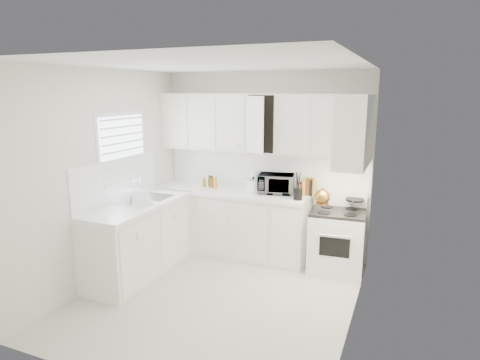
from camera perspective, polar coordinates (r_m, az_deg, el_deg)
The scene contains 33 objects.
floor at distance 4.96m, azimuth -3.25°, elevation -15.90°, with size 3.20×3.20×0.00m, color silver.
ceiling at distance 4.38m, azimuth -3.67°, elevation 15.66°, with size 3.20×3.20×0.00m, color white.
wall_back at distance 5.94m, azimuth 3.35°, elevation 2.17°, with size 3.00×3.00×0.00m, color white.
wall_front at distance 3.20m, azimuth -16.25°, elevation -7.21°, with size 3.00×3.00×0.00m, color white.
wall_left at distance 5.32m, azimuth -18.13°, elevation 0.37°, with size 3.20×3.20×0.00m, color white.
wall_right at distance 4.08m, azimuth 15.86°, elevation -2.96°, with size 3.20×3.20×0.00m, color white.
window_blinds at distance 5.53m, azimuth -15.79°, elevation 3.59°, with size 0.06×0.96×1.06m, color white, non-canonical shape.
lower_cabinets_back at distance 6.02m, azimuth -1.23°, elevation -6.03°, with size 2.22×0.60×0.90m, color white, non-canonical shape.
lower_cabinets_left at distance 5.51m, azimuth -13.78°, elevation -8.15°, with size 0.60×1.60×0.90m, color white, non-canonical shape.
countertop_back at distance 5.88m, azimuth -1.29°, elevation -1.66°, with size 2.24×0.64×0.05m, color white.
countertop_left at distance 5.36m, azimuth -13.96°, elevation -3.40°, with size 0.64×1.62×0.05m, color white.
backsplash_back at distance 5.95m, azimuth 3.31°, elevation 1.44°, with size 2.98×0.02×0.55m, color white.
backsplash_left at distance 5.47m, azimuth -16.64°, elevation -0.00°, with size 0.02×1.60×0.55m, color white.
upper_cabinets_back at distance 5.76m, azimuth 2.83°, elevation 3.87°, with size 3.00×0.33×0.80m, color white, non-canonical shape.
upper_cabinets_right at distance 4.85m, azimuth 15.27°, elevation 1.87°, with size 0.33×0.90×0.80m, color white, non-canonical shape.
sink at distance 5.60m, azimuth -11.91°, elevation -1.10°, with size 0.42×0.38×0.30m, color gray, non-canonical shape.
stove at distance 5.54m, azimuth 13.25°, elevation -7.16°, with size 0.69×0.56×1.06m, color white, non-canonical shape.
tea_kettle at distance 5.27m, azimuth 11.30°, elevation -2.14°, with size 0.24×0.20×0.22m, color olive, non-canonical shape.
frying_pan at distance 5.54m, azimuth 15.58°, elevation -2.57°, with size 0.24×0.40×0.04m, color black, non-canonical shape.
microwave at distance 5.70m, azimuth 5.02°, elevation -0.23°, with size 0.48×0.27×0.32m, color gray.
rice_cooker at distance 5.74m, azimuth 1.83°, elevation -0.63°, with size 0.22×0.22×0.22m, color white, non-canonical shape.
paper_towel at distance 5.94m, azimuth 2.19°, elevation 0.07°, with size 0.12×0.12×0.27m, color white.
utensil_crock at distance 5.37m, azimuth 8.05°, elevation -0.77°, with size 0.13×0.13×0.38m, color black, non-canonical shape.
dish_rack at distance 5.29m, azimuth -14.38°, elevation -2.17°, with size 0.38×0.29×0.21m, color white, non-canonical shape.
spice_left_0 at distance 6.17m, azimuth -4.71°, elevation -0.18°, with size 0.06×0.06×0.13m, color olive.
spice_left_1 at distance 6.06m, azimuth -4.47°, elevation -0.41°, with size 0.06×0.06×0.13m, color #2E6A23.
spice_left_2 at distance 6.10m, azimuth -3.46°, elevation -0.30°, with size 0.06×0.06×0.13m, color #A34315.
spice_left_3 at distance 5.99m, azimuth -3.19°, elevation -0.53°, with size 0.06×0.06×0.13m, color orange.
sauce_right_0 at distance 5.70m, azimuth 8.36°, elevation -1.00°, with size 0.06×0.06×0.19m, color #A34315.
sauce_right_1 at distance 5.63m, azimuth 8.75°, elevation -1.17°, with size 0.06×0.06×0.19m, color orange.
sauce_right_2 at distance 5.67m, azimuth 9.43°, elevation -1.09°, with size 0.06×0.06×0.19m, color brown.
sauce_right_3 at distance 5.61m, azimuth 9.84°, elevation -1.27°, with size 0.06×0.06×0.19m, color black.
sauce_right_4 at distance 5.65m, azimuth 10.52°, elevation -1.19°, with size 0.06×0.06×0.19m, color olive.
Camera 1 is at (1.93, -3.92, 2.34)m, focal length 30.88 mm.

